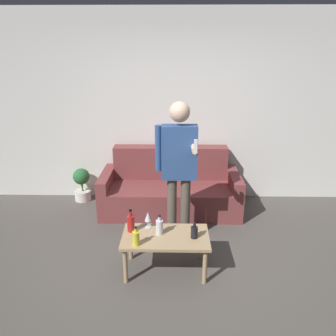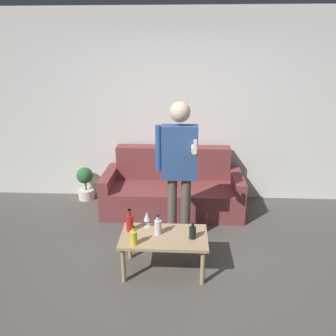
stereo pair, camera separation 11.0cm
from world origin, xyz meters
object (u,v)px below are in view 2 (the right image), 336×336
(coffee_table, at_px, (164,240))
(person_standing_front, at_px, (179,162))
(couch, at_px, (173,189))
(bottle_orange, at_px, (158,226))

(coffee_table, distance_m, person_standing_front, 0.86)
(person_standing_front, bearing_deg, coffee_table, -103.06)
(couch, relative_size, coffee_table, 2.20)
(coffee_table, xyz_separation_m, bottle_orange, (-0.06, 0.03, 0.13))
(coffee_table, distance_m, bottle_orange, 0.15)
(coffee_table, relative_size, person_standing_front, 0.52)
(bottle_orange, bearing_deg, coffee_table, -28.88)
(person_standing_front, bearing_deg, couch, 96.70)
(couch, bearing_deg, bottle_orange, -93.90)
(coffee_table, relative_size, bottle_orange, 4.17)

